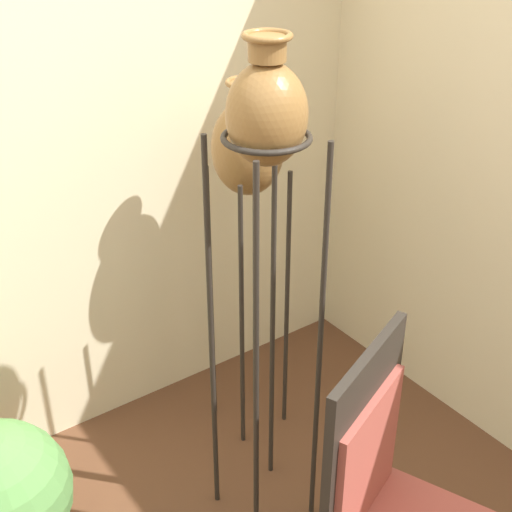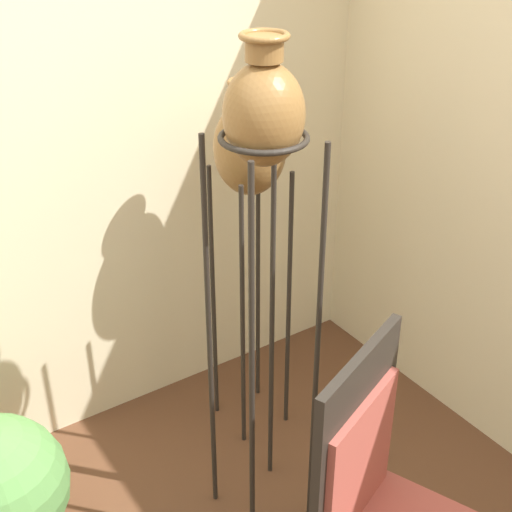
% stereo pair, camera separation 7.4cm
% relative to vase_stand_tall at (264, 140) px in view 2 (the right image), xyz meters
% --- Properties ---
extents(wall_back, '(7.22, 0.06, 2.70)m').
position_rel_vase_stand_tall_xyz_m(wall_back, '(-0.51, 0.94, -0.25)').
color(wall_back, beige).
rests_on(wall_back, ground_plane).
extents(vase_stand_tall, '(0.30, 0.30, 1.92)m').
position_rel_vase_stand_tall_xyz_m(vase_stand_tall, '(0.00, 0.00, 0.00)').
color(vase_stand_tall, '#28231E').
rests_on(vase_stand_tall, ground_plane).
extents(vase_stand_medium, '(0.29, 0.29, 1.63)m').
position_rel_vase_stand_tall_xyz_m(vase_stand_medium, '(0.27, 0.48, -0.27)').
color(vase_stand_medium, '#28231E').
rests_on(vase_stand_medium, ground_plane).
extents(chair, '(0.64, 0.64, 1.15)m').
position_rel_vase_stand_tall_xyz_m(chair, '(-0.01, -0.68, -0.97)').
color(chair, '#28231E').
rests_on(chair, ground_plane).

